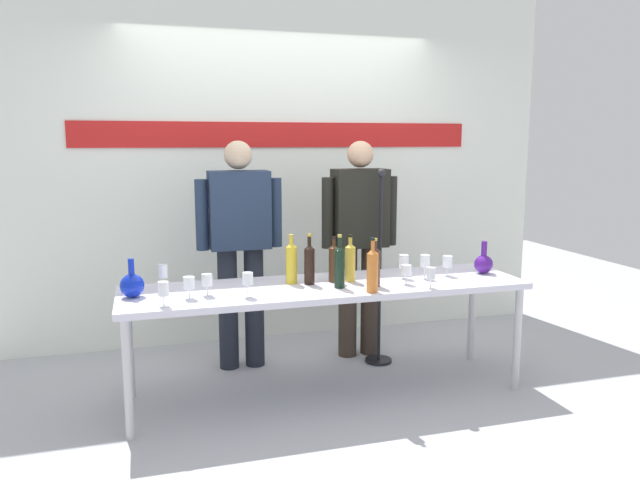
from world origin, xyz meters
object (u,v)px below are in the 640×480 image
Objects in this scene: wine_glass_left_0 at (248,279)px; wine_glass_right_0 at (431,274)px; wine_bottle_1 at (350,261)px; decanter_blue_left at (132,285)px; wine_bottle_5 at (291,262)px; wine_glass_left_1 at (163,289)px; microphone_stand at (379,300)px; decanter_blue_right at (484,263)px; presenter_right at (359,236)px; wine_bottle_2 at (372,269)px; wine_bottle_4 at (375,265)px; wine_glass_right_2 at (404,262)px; wine_glass_left_2 at (207,281)px; wine_glass_left_4 at (189,283)px; wine_glass_right_4 at (447,262)px; display_table at (327,292)px; wine_glass_right_1 at (406,271)px; wine_glass_right_3 at (425,261)px; wine_glass_left_3 at (163,272)px; wine_bottle_6 at (334,262)px; presenter_left at (240,240)px; wine_bottle_0 at (309,263)px.

wine_glass_left_0 is 1.13m from wine_glass_right_0.
wine_glass_left_0 is (-0.71, -0.22, -0.02)m from wine_bottle_1.
decanter_blue_left is 0.72× the size of wine_bottle_5.
microphone_stand is at bearing 23.48° from wine_glass_left_1.
microphone_stand is (-0.60, 0.42, -0.33)m from decanter_blue_right.
presenter_right reaches higher than wine_bottle_2.
wine_bottle_1 and wine_bottle_4 have the same top height.
decanter_blue_left is at bearing -179.63° from wine_glass_right_2.
decanter_blue_right is at bearing 28.15° from wine_glass_right_0.
wine_glass_left_0 is at bearing -16.24° from decanter_blue_left.
wine_glass_left_2 is (-0.94, -0.13, -0.04)m from wine_bottle_1.
microphone_stand is at bearing 64.88° from wine_bottle_4.
wine_glass_left_4 is at bearing 179.36° from wine_bottle_4.
wine_glass_left_2 is at bearing -158.49° from microphone_stand.
wine_glass_left_1 is 1.01× the size of wine_glass_right_4.
display_table is 19.39× the size of wine_glass_right_0.
wine_glass_right_2 is at bearing 41.05° from wine_bottle_2.
wine_glass_left_1 reaches higher than wine_glass_right_1.
wine_glass_right_0 is at bearing -108.27° from wine_glass_right_3.
wine_glass_right_0 reaches higher than wine_glass_right_1.
wine_glass_left_3 is (-0.47, 0.36, -0.00)m from wine_glass_left_0.
wine_glass_left_3 is 1.17× the size of wine_glass_left_4.
decanter_blue_left reaches higher than wine_glass_right_0.
wine_glass_left_1 is 0.42m from wine_glass_left_3.
wine_bottle_6 is at bearing -141.94° from microphone_stand.
wine_glass_right_2 is (1.56, 0.27, 0.02)m from wine_glass_left_1.
wine_bottle_2 reaches higher than wine_glass_right_3.
presenter_left is 12.31× the size of wine_glass_left_2.
decanter_blue_right is 0.60m from wine_glass_right_2.
wine_glass_right_4 is at bearing 21.93° from wine_glass_right_1.
presenter_right reaches higher than wine_bottle_5.
wine_glass_left_0 is (0.65, -0.19, 0.03)m from decanter_blue_left.
wine_glass_right_1 is at bearing -87.41° from presenter_right.
presenter_right is at bearing 54.48° from display_table.
wine_bottle_4 is 0.42m from wine_glass_right_3.
wine_bottle_4 reaches higher than wine_glass_right_1.
wine_glass_left_4 is 1.36m from wine_glass_right_1.
presenter_left is 4.90× the size of wine_bottle_2.
presenter_right is at bearing 30.47° from wine_glass_left_2.
wine_bottle_4 is at bearing 177.57° from wine_glass_right_1.
wine_glass_left_3 is at bearing 163.95° from wine_glass_right_0.
wine_glass_left_2 is at bearing -149.53° from presenter_right.
presenter_right is 0.94m from wine_glass_right_0.
wine_bottle_5 is at bearing 154.70° from wine_glass_right_0.
wine_glass_left_1 is 1.51m from wine_glass_right_1.
wine_glass_right_1 reaches higher than display_table.
wine_glass_left_4 is at bearing -176.24° from decanter_blue_right.
wine_glass_right_1 is (1.51, 0.10, -0.01)m from wine_glass_left_1.
wine_bottle_0 is 2.47× the size of wine_glass_left_4.
wine_bottle_1 is 0.75m from wine_glass_left_0.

